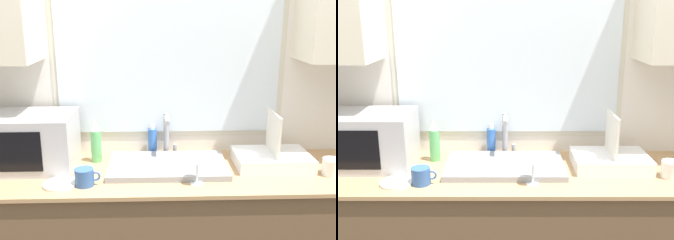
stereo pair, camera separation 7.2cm
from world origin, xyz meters
TOP-DOWN VIEW (x-y plane):
  - wall_back at (0.00, 0.57)m, footprint 6.00×0.38m
  - sink_basin at (-0.02, 0.31)m, footprint 0.62×0.36m
  - faucet at (-0.01, 0.50)m, footprint 0.08×0.17m
  - microwave at (-0.76, 0.36)m, footprint 0.50×0.34m
  - dish_rack at (0.54, 0.33)m, footprint 0.39×0.27m
  - spray_bottle at (-0.40, 0.43)m, footprint 0.06×0.06m
  - soap_bottle at (-0.10, 0.53)m, footprint 0.05×0.05m
  - mug_near_sink at (-0.42, 0.12)m, footprint 0.12×0.09m
  - wine_glass at (0.12, 0.11)m, footprint 0.07×0.07m
  - mug_by_rack at (0.81, 0.20)m, footprint 0.12×0.09m
  - small_plate at (-0.54, 0.12)m, footprint 0.16×0.16m

SIDE VIEW (x-z plane):
  - small_plate at x=-0.54m, z-range 0.92..0.93m
  - sink_basin at x=-0.02m, z-range 0.92..0.95m
  - mug_near_sink at x=-0.42m, z-range 0.92..1.00m
  - mug_by_rack at x=0.81m, z-range 0.92..1.00m
  - dish_rack at x=0.54m, z-range 0.82..1.11m
  - soap_bottle at x=-0.10m, z-range 0.91..1.09m
  - spray_bottle at x=-0.40m, z-range 0.91..1.15m
  - wine_glass at x=0.12m, z-range 0.97..1.14m
  - faucet at x=-0.01m, z-range 0.94..1.18m
  - microwave at x=-0.76m, z-range 0.92..1.21m
  - wall_back at x=0.00m, z-range 0.09..2.69m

